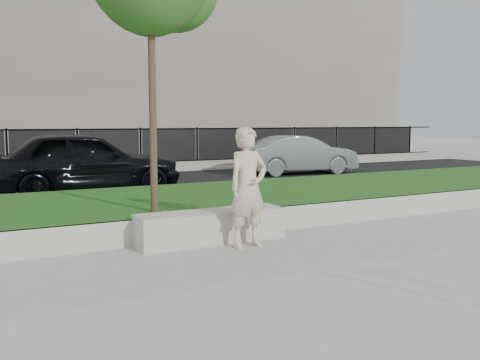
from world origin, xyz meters
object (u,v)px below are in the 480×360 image
man (248,187)px  car_silver (299,155)px  car_dark (85,162)px  stone_bench (211,226)px  book (241,209)px

man → car_silver: 10.80m
car_silver → car_dark: bearing=109.2°
man → car_dark: 6.74m
car_dark → car_silver: car_dark is taller
stone_bench → car_dark: car_dark is taller
man → stone_bench: bearing=116.0°
stone_bench → car_silver: (7.09, 7.88, 0.46)m
stone_bench → car_silver: size_ratio=0.58×
car_dark → book: bearing=-167.8°
stone_bench → book: size_ratio=11.68×
book → man: bearing=-130.4°
book → car_silver: (6.64, 8.00, 0.21)m
book → car_dark: (-0.99, 6.25, 0.34)m
man → car_silver: (6.75, 8.43, -0.18)m
car_dark → car_silver: bearing=-73.9°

